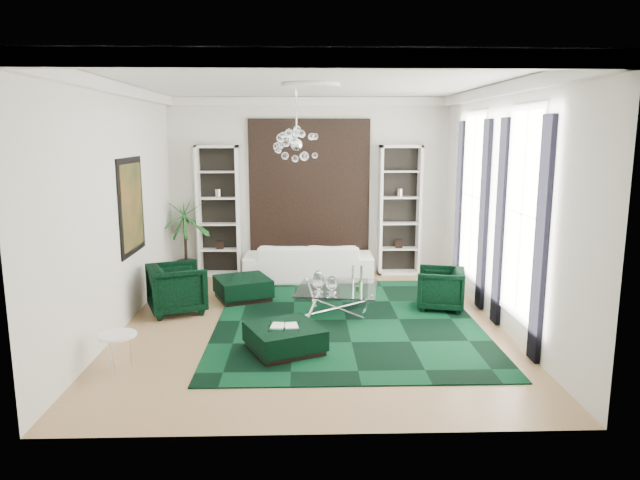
{
  "coord_description": "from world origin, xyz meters",
  "views": [
    {
      "loc": [
        -0.14,
        -8.86,
        3.02
      ],
      "look_at": [
        0.14,
        0.5,
        1.28
      ],
      "focal_mm": 32.0,
      "sensor_mm": 36.0,
      "label": 1
    }
  ],
  "objects_px": {
    "side_table": "(118,352)",
    "palm": "(185,227)",
    "armchair_left": "(177,288)",
    "armchair_right": "(440,289)",
    "ottoman_side": "(243,289)",
    "ottoman_front": "(285,339)",
    "coffee_table": "(337,300)",
    "sofa": "(308,262)"
  },
  "relations": [
    {
      "from": "sofa",
      "to": "armchair_left",
      "type": "bearing_deg",
      "value": 44.09
    },
    {
      "from": "ottoman_side",
      "to": "side_table",
      "type": "height_order",
      "value": "side_table"
    },
    {
      "from": "armchair_left",
      "to": "palm",
      "type": "relative_size",
      "value": 0.42
    },
    {
      "from": "ottoman_side",
      "to": "side_table",
      "type": "distance_m",
      "value": 3.42
    },
    {
      "from": "ottoman_front",
      "to": "side_table",
      "type": "relative_size",
      "value": 1.92
    },
    {
      "from": "sofa",
      "to": "ottoman_side",
      "type": "distance_m",
      "value": 1.89
    },
    {
      "from": "palm",
      "to": "sofa",
      "type": "bearing_deg",
      "value": -7.06
    },
    {
      "from": "armchair_left",
      "to": "ottoman_front",
      "type": "bearing_deg",
      "value": -156.86
    },
    {
      "from": "ottoman_front",
      "to": "side_table",
      "type": "height_order",
      "value": "side_table"
    },
    {
      "from": "armchair_left",
      "to": "coffee_table",
      "type": "height_order",
      "value": "armchair_left"
    },
    {
      "from": "armchair_left",
      "to": "coffee_table",
      "type": "bearing_deg",
      "value": -114.98
    },
    {
      "from": "sofa",
      "to": "armchair_right",
      "type": "relative_size",
      "value": 3.32
    },
    {
      "from": "sofa",
      "to": "armchair_left",
      "type": "distance_m",
      "value": 3.13
    },
    {
      "from": "armchair_right",
      "to": "side_table",
      "type": "relative_size",
      "value": 1.64
    },
    {
      "from": "armchair_right",
      "to": "ottoman_side",
      "type": "xyz_separation_m",
      "value": [
        -3.52,
        0.68,
        -0.16
      ]
    },
    {
      "from": "side_table",
      "to": "palm",
      "type": "height_order",
      "value": "palm"
    },
    {
      "from": "armchair_right",
      "to": "ottoman_front",
      "type": "bearing_deg",
      "value": -39.64
    },
    {
      "from": "armchair_left",
      "to": "side_table",
      "type": "height_order",
      "value": "armchair_left"
    },
    {
      "from": "armchair_right",
      "to": "coffee_table",
      "type": "bearing_deg",
      "value": -69.62
    },
    {
      "from": "sofa",
      "to": "coffee_table",
      "type": "bearing_deg",
      "value": 102.25
    },
    {
      "from": "side_table",
      "to": "ottoman_side",
      "type": "bearing_deg",
      "value": 67.9
    },
    {
      "from": "coffee_table",
      "to": "side_table",
      "type": "xyz_separation_m",
      "value": [
        -2.99,
        -2.29,
        0.01
      ]
    },
    {
      "from": "ottoman_front",
      "to": "armchair_right",
      "type": "bearing_deg",
      "value": 36.03
    },
    {
      "from": "ottoman_side",
      "to": "ottoman_front",
      "type": "distance_m",
      "value": 2.76
    },
    {
      "from": "sofa",
      "to": "ottoman_front",
      "type": "xyz_separation_m",
      "value": [
        -0.37,
        -4.04,
        -0.2
      ]
    },
    {
      "from": "armchair_right",
      "to": "armchair_left",
      "type": "bearing_deg",
      "value": -75.02
    },
    {
      "from": "sofa",
      "to": "palm",
      "type": "distance_m",
      "value": 2.73
    },
    {
      "from": "armchair_left",
      "to": "ottoman_front",
      "type": "height_order",
      "value": "armchair_left"
    },
    {
      "from": "coffee_table",
      "to": "ottoman_front",
      "type": "relative_size",
      "value": 1.42
    },
    {
      "from": "armchair_left",
      "to": "armchair_right",
      "type": "height_order",
      "value": "armchair_left"
    },
    {
      "from": "palm",
      "to": "ottoman_front",
      "type": "bearing_deg",
      "value": -62.81
    },
    {
      "from": "armchair_left",
      "to": "ottoman_front",
      "type": "distance_m",
      "value": 2.69
    },
    {
      "from": "armchair_left",
      "to": "ottoman_front",
      "type": "xyz_separation_m",
      "value": [
        1.9,
        -1.89,
        -0.23
      ]
    },
    {
      "from": "coffee_table",
      "to": "palm",
      "type": "relative_size",
      "value": 0.61
    },
    {
      "from": "ottoman_front",
      "to": "palm",
      "type": "bearing_deg",
      "value": 117.19
    },
    {
      "from": "coffee_table",
      "to": "ottoman_front",
      "type": "distance_m",
      "value": 1.94
    },
    {
      "from": "sofa",
      "to": "armchair_right",
      "type": "xyz_separation_m",
      "value": [
        2.29,
        -2.1,
        -0.02
      ]
    },
    {
      "from": "coffee_table",
      "to": "armchair_right",
      "type": "bearing_deg",
      "value": 6.06
    },
    {
      "from": "sofa",
      "to": "armchair_left",
      "type": "relative_size",
      "value": 2.88
    },
    {
      "from": "armchair_left",
      "to": "coffee_table",
      "type": "distance_m",
      "value": 2.76
    },
    {
      "from": "side_table",
      "to": "palm",
      "type": "xyz_separation_m",
      "value": [
        -0.1,
        4.91,
        0.85
      ]
    },
    {
      "from": "armchair_right",
      "to": "ottoman_side",
      "type": "height_order",
      "value": "armchair_right"
    }
  ]
}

